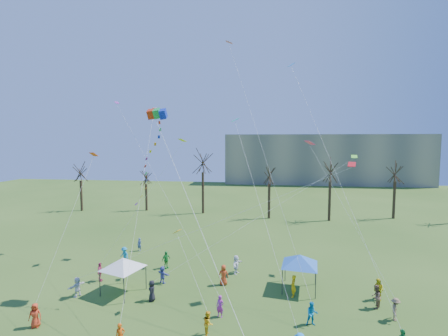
# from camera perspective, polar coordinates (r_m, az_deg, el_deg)

# --- Properties ---
(distant_building) EXTENTS (60.00, 14.00, 15.00)m
(distant_building) POSITION_cam_1_polar(r_m,az_deg,el_deg) (101.55, 17.76, 1.59)
(distant_building) COLOR gray
(distant_building) RESTS_ON ground
(bare_tree_row) EXTENTS (68.63, 8.86, 11.62)m
(bare_tree_row) POSITION_cam_1_polar(r_m,az_deg,el_deg) (53.91, 7.36, -1.37)
(bare_tree_row) COLOR black
(bare_tree_row) RESTS_ON ground
(big_box_kite) EXTENTS (5.44, 6.94, 19.55)m
(big_box_kite) POSITION_cam_1_polar(r_m,az_deg,el_deg) (25.84, -13.03, 0.59)
(big_box_kite) COLOR red
(big_box_kite) RESTS_ON ground
(canopy_tent_white) EXTENTS (3.88, 3.88, 3.08)m
(canopy_tent_white) POSITION_cam_1_polar(r_m,az_deg,el_deg) (29.06, -17.99, -16.21)
(canopy_tent_white) COLOR #3F3F44
(canopy_tent_white) RESTS_ON ground
(canopy_tent_blue) EXTENTS (4.12, 4.12, 3.13)m
(canopy_tent_blue) POSITION_cam_1_polar(r_m,az_deg,el_deg) (29.07, 13.69, -16.02)
(canopy_tent_blue) COLOR #3F3F44
(canopy_tent_blue) RESTS_ON ground
(festival_crowd) EXTENTS (26.29, 17.65, 1.85)m
(festival_crowd) POSITION_cam_1_polar(r_m,az_deg,el_deg) (27.48, -0.42, -21.20)
(festival_crowd) COLOR red
(festival_crowd) RESTS_ON ground
(small_kites_aloft) EXTENTS (27.17, 16.52, 32.46)m
(small_kites_aloft) POSITION_cam_1_polar(r_m,az_deg,el_deg) (29.42, 0.68, 6.12)
(small_kites_aloft) COLOR red
(small_kites_aloft) RESTS_ON ground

